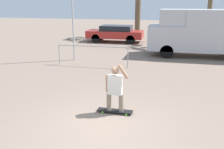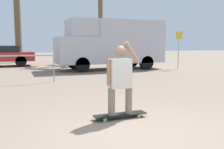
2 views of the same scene
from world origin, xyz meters
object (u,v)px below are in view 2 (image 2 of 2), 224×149
at_px(camper_van, 112,43).
at_px(street_sign, 179,45).
at_px(skateboard, 120,115).
at_px(person_skateboarder, 120,76).

xyz_separation_m(camper_van, street_sign, (3.71, -1.32, -0.12)).
xyz_separation_m(skateboard, street_sign, (7.15, 7.79, 1.35)).
bearing_deg(person_skateboarder, street_sign, 47.45).
bearing_deg(skateboard, camper_van, 69.35).
bearing_deg(skateboard, street_sign, 47.46).
relative_size(skateboard, person_skateboarder, 0.75).
distance_m(person_skateboarder, street_sign, 10.59).
bearing_deg(person_skateboarder, skateboard, -0.00).
height_order(skateboard, street_sign, street_sign).
bearing_deg(skateboard, person_skateboarder, 180.00).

